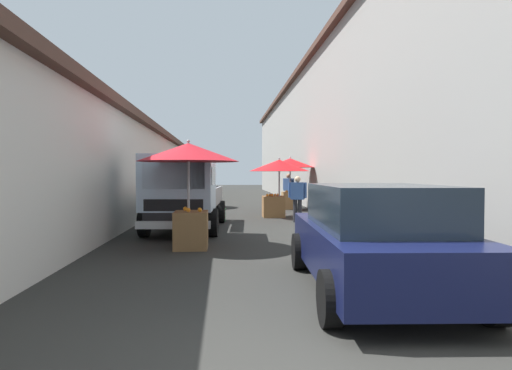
{
  "coord_description": "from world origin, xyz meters",
  "views": [
    {
      "loc": [
        -2.85,
        0.63,
        1.59
      ],
      "look_at": [
        9.4,
        -0.32,
        1.27
      ],
      "focal_mm": 29.47,
      "sensor_mm": 36.0,
      "label": 1
    }
  ],
  "objects_px": {
    "fruit_stall_near_right": "(189,166)",
    "plastic_stool": "(222,211)",
    "fruit_stall_far_left": "(278,173)",
    "hatchback_car": "(375,237)",
    "vendor_in_shade": "(288,188)",
    "parked_scooter": "(172,202)",
    "vendor_by_crates": "(298,196)",
    "fruit_stall_near_left": "(189,173)",
    "delivery_truck": "(183,195)",
    "fruit_stall_far_right": "(290,169)"
  },
  "relations": [
    {
      "from": "vendor_by_crates",
      "to": "fruit_stall_far_right",
      "type": "bearing_deg",
      "value": -6.13
    },
    {
      "from": "fruit_stall_far_right",
      "to": "fruit_stall_far_left",
      "type": "distance_m",
      "value": 3.44
    },
    {
      "from": "fruit_stall_far_right",
      "to": "plastic_stool",
      "type": "xyz_separation_m",
      "value": [
        -4.31,
        3.03,
        -1.51
      ]
    },
    {
      "from": "delivery_truck",
      "to": "vendor_in_shade",
      "type": "relative_size",
      "value": 3.13
    },
    {
      "from": "vendor_in_shade",
      "to": "plastic_stool",
      "type": "xyz_separation_m",
      "value": [
        -5.59,
        3.17,
        -0.6
      ]
    },
    {
      "from": "fruit_stall_far_left",
      "to": "vendor_in_shade",
      "type": "relative_size",
      "value": 1.38
    },
    {
      "from": "delivery_truck",
      "to": "vendor_by_crates",
      "type": "relative_size",
      "value": 3.29
    },
    {
      "from": "fruit_stall_far_right",
      "to": "vendor_in_shade",
      "type": "bearing_deg",
      "value": -6.02
    },
    {
      "from": "fruit_stall_near_right",
      "to": "fruit_stall_near_left",
      "type": "distance_m",
      "value": 11.0
    },
    {
      "from": "fruit_stall_near_right",
      "to": "fruit_stall_near_left",
      "type": "bearing_deg",
      "value": 4.55
    },
    {
      "from": "delivery_truck",
      "to": "vendor_by_crates",
      "type": "distance_m",
      "value": 4.2
    },
    {
      "from": "fruit_stall_far_right",
      "to": "vendor_in_shade",
      "type": "relative_size",
      "value": 1.48
    },
    {
      "from": "fruit_stall_near_right",
      "to": "fruit_stall_far_left",
      "type": "bearing_deg",
      "value": -24.0
    },
    {
      "from": "hatchback_car",
      "to": "delivery_truck",
      "type": "relative_size",
      "value": 0.8
    },
    {
      "from": "fruit_stall_far_left",
      "to": "hatchback_car",
      "type": "bearing_deg",
      "value": -179.8
    },
    {
      "from": "fruit_stall_far_left",
      "to": "hatchback_car",
      "type": "height_order",
      "value": "fruit_stall_far_left"
    },
    {
      "from": "fruit_stall_near_left",
      "to": "fruit_stall_far_left",
      "type": "height_order",
      "value": "fruit_stall_far_left"
    },
    {
      "from": "fruit_stall_near_left",
      "to": "hatchback_car",
      "type": "distance_m",
      "value": 15.08
    },
    {
      "from": "fruit_stall_near_left",
      "to": "delivery_truck",
      "type": "xyz_separation_m",
      "value": [
        -8.68,
        -0.53,
        -0.61
      ]
    },
    {
      "from": "fruit_stall_near_right",
      "to": "plastic_stool",
      "type": "distance_m",
      "value": 5.41
    },
    {
      "from": "hatchback_car",
      "to": "parked_scooter",
      "type": "xyz_separation_m",
      "value": [
        12.04,
        4.16,
        -0.29
      ]
    },
    {
      "from": "fruit_stall_near_left",
      "to": "plastic_stool",
      "type": "distance_m",
      "value": 6.15
    },
    {
      "from": "fruit_stall_near_right",
      "to": "hatchback_car",
      "type": "xyz_separation_m",
      "value": [
        -3.63,
        -2.78,
        -1.03
      ]
    },
    {
      "from": "parked_scooter",
      "to": "plastic_stool",
      "type": "relative_size",
      "value": 3.88
    },
    {
      "from": "fruit_stall_near_right",
      "to": "delivery_truck",
      "type": "relative_size",
      "value": 0.47
    },
    {
      "from": "fruit_stall_near_left",
      "to": "fruit_stall_far_left",
      "type": "distance_m",
      "value": 6.01
    },
    {
      "from": "fruit_stall_far_left",
      "to": "parked_scooter",
      "type": "xyz_separation_m",
      "value": [
        2.23,
        4.13,
        -1.18
      ]
    },
    {
      "from": "hatchback_car",
      "to": "vendor_by_crates",
      "type": "relative_size",
      "value": 2.62
    },
    {
      "from": "fruit_stall_near_left",
      "to": "hatchback_car",
      "type": "relative_size",
      "value": 0.63
    },
    {
      "from": "fruit_stall_near_left",
      "to": "parked_scooter",
      "type": "height_order",
      "value": "fruit_stall_near_left"
    },
    {
      "from": "fruit_stall_far_left",
      "to": "delivery_truck",
      "type": "xyz_separation_m",
      "value": [
        -3.89,
        3.1,
        -0.59
      ]
    },
    {
      "from": "fruit_stall_near_right",
      "to": "hatchback_car",
      "type": "bearing_deg",
      "value": -142.54
    },
    {
      "from": "fruit_stall_far_left",
      "to": "hatchback_car",
      "type": "distance_m",
      "value": 9.84
    },
    {
      "from": "fruit_stall_near_left",
      "to": "hatchback_car",
      "type": "height_order",
      "value": "fruit_stall_near_left"
    },
    {
      "from": "fruit_stall_near_right",
      "to": "plastic_stool",
      "type": "relative_size",
      "value": 5.38
    },
    {
      "from": "vendor_by_crates",
      "to": "plastic_stool",
      "type": "bearing_deg",
      "value": 76.44
    },
    {
      "from": "fruit_stall_far_right",
      "to": "vendor_by_crates",
      "type": "bearing_deg",
      "value": 173.87
    },
    {
      "from": "fruit_stall_far_right",
      "to": "fruit_stall_far_left",
      "type": "xyz_separation_m",
      "value": [
        -3.3,
        0.96,
        -0.21
      ]
    },
    {
      "from": "fruit_stall_far_right",
      "to": "hatchback_car",
      "type": "distance_m",
      "value": 13.18
    },
    {
      "from": "fruit_stall_near_right",
      "to": "vendor_by_crates",
      "type": "distance_m",
      "value": 5.64
    },
    {
      "from": "fruit_stall_near_left",
      "to": "delivery_truck",
      "type": "height_order",
      "value": "fruit_stall_near_left"
    },
    {
      "from": "fruit_stall_far_left",
      "to": "plastic_stool",
      "type": "distance_m",
      "value": 2.65
    },
    {
      "from": "delivery_truck",
      "to": "vendor_in_shade",
      "type": "height_order",
      "value": "delivery_truck"
    },
    {
      "from": "fruit_stall_far_right",
      "to": "plastic_stool",
      "type": "relative_size",
      "value": 5.45
    },
    {
      "from": "vendor_by_crates",
      "to": "fruit_stall_near_right",
      "type": "bearing_deg",
      "value": 145.12
    },
    {
      "from": "vendor_in_shade",
      "to": "fruit_stall_near_right",
      "type": "bearing_deg",
      "value": 160.33
    },
    {
      "from": "fruit_stall_far_left",
      "to": "vendor_by_crates",
      "type": "xyz_separation_m",
      "value": [
        -1.61,
        -0.43,
        -0.76
      ]
    },
    {
      "from": "fruit_stall_far_left",
      "to": "parked_scooter",
      "type": "bearing_deg",
      "value": 61.61
    },
    {
      "from": "fruit_stall_near_right",
      "to": "plastic_stool",
      "type": "bearing_deg",
      "value": -7.45
    },
    {
      "from": "vendor_by_crates",
      "to": "fruit_stall_near_left",
      "type": "bearing_deg",
      "value": 32.33
    }
  ]
}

